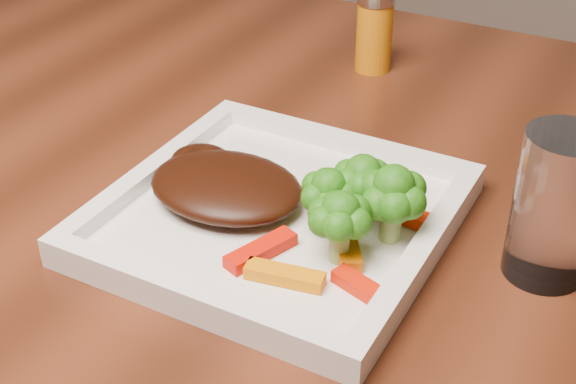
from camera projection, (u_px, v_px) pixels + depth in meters
The scene contains 14 objects.
plate at pixel (277, 220), 0.67m from camera, with size 0.27×0.27×0.01m, color white.
steak at pixel (226, 186), 0.67m from camera, with size 0.14×0.11×0.03m, color black.
broccoli_0 at pixel (362, 184), 0.64m from camera, with size 0.06×0.06×0.07m, color #356510, non-canonical shape.
broccoli_1 at pixel (392, 204), 0.62m from camera, with size 0.06×0.06×0.06m, color #156A11, non-canonical shape.
broccoli_2 at pixel (340, 227), 0.60m from camera, with size 0.06×0.06×0.06m, color #2A6110, non-canonical shape.
broccoli_3 at pixel (328, 197), 0.63m from camera, with size 0.05×0.05×0.06m, color #1C7313, non-canonical shape.
carrot_0 at pixel (285, 275), 0.59m from camera, with size 0.06×0.02×0.01m, color orange.
carrot_1 at pixel (364, 289), 0.58m from camera, with size 0.05×0.01×0.01m, color red.
carrot_2 at pixel (261, 250), 0.61m from camera, with size 0.06×0.02×0.01m, color red.
carrot_3 at pixel (409, 217), 0.65m from camera, with size 0.06×0.02×0.01m, color #FF2C04.
carrot_4 at pixel (341, 182), 0.70m from camera, with size 0.06×0.02×0.01m, color orange.
carrot_5 at pixel (346, 244), 0.62m from camera, with size 0.06×0.02×0.01m, color #E06203.
spice_shaker at pixel (374, 32), 0.91m from camera, with size 0.04×0.04×0.09m, color #C9700B.
drinking_glass at pixel (555, 207), 0.59m from camera, with size 0.06×0.06×0.12m, color white.
Camera 1 is at (0.11, -0.56, 1.14)m, focal length 50.00 mm.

